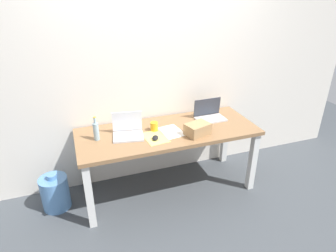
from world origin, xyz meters
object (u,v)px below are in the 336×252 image
at_px(desk, 168,138).
at_px(computer_mouse, 155,138).
at_px(laptop_left, 128,131).
at_px(water_cooler_jug, 55,192).
at_px(beer_bottle, 96,131).
at_px(cardboard_box, 198,129).
at_px(laptop_right, 209,115).
at_px(coffee_mug, 154,126).

xyz_separation_m(desk, computer_mouse, (-0.19, -0.15, 0.11)).
relative_size(laptop_left, water_cooler_jug, 0.82).
bearing_deg(beer_bottle, laptop_left, -3.03).
bearing_deg(cardboard_box, beer_bottle, 166.94).
bearing_deg(laptop_left, computer_mouse, -35.96).
height_order(laptop_right, water_cooler_jug, laptop_right).
bearing_deg(water_cooler_jug, coffee_mug, -2.51).
bearing_deg(laptop_left, coffee_mug, 3.98).
bearing_deg(computer_mouse, laptop_right, 44.15).
bearing_deg(cardboard_box, desk, 143.32).
bearing_deg(computer_mouse, cardboard_box, 18.55).
height_order(laptop_right, computer_mouse, laptop_right).
distance_m(laptop_left, cardboard_box, 0.71).
bearing_deg(desk, laptop_left, 176.82).
bearing_deg(laptop_right, water_cooler_jug, -178.97).
distance_m(beer_bottle, coffee_mug, 0.60).
xyz_separation_m(beer_bottle, computer_mouse, (0.55, -0.19, -0.08)).
distance_m(computer_mouse, cardboard_box, 0.45).
distance_m(laptop_right, water_cooler_jug, 1.88).
bearing_deg(desk, cardboard_box, -36.68).
relative_size(cardboard_box, water_cooler_jug, 0.59).
height_order(laptop_left, beer_bottle, beer_bottle).
xyz_separation_m(beer_bottle, cardboard_box, (0.99, -0.23, -0.04)).
distance_m(laptop_left, coffee_mug, 0.29).
bearing_deg(computer_mouse, coffee_mug, 99.62).
xyz_separation_m(beer_bottle, water_cooler_jug, (-0.49, 0.05, -0.67)).
distance_m(desk, laptop_right, 0.58).
relative_size(laptop_right, cardboard_box, 1.37).
bearing_deg(laptop_left, beer_bottle, 176.97).
bearing_deg(beer_bottle, cardboard_box, -13.06).
bearing_deg(computer_mouse, beer_bottle, -175.17).
height_order(desk, cardboard_box, cardboard_box).
distance_m(beer_bottle, cardboard_box, 1.02).
xyz_separation_m(laptop_left, water_cooler_jug, (-0.80, 0.07, -0.62)).
bearing_deg(beer_bottle, laptop_right, 3.69).
xyz_separation_m(laptop_left, cardboard_box, (0.68, -0.21, 0.01)).
relative_size(computer_mouse, coffee_mug, 1.05).
xyz_separation_m(laptop_left, computer_mouse, (0.24, -0.17, -0.03)).
relative_size(desk, water_cooler_jug, 4.64).
bearing_deg(laptop_right, coffee_mug, -173.40).
height_order(beer_bottle, water_cooler_jug, beer_bottle).
height_order(computer_mouse, cardboard_box, cardboard_box).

